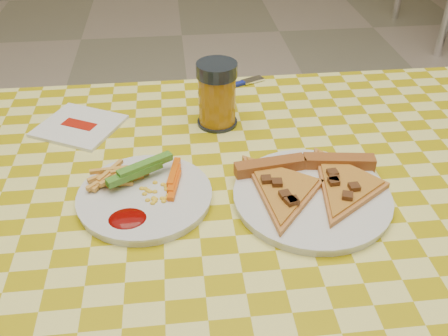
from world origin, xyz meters
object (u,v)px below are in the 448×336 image
at_px(plate_right, 312,198).
at_px(drink_glass, 217,95).
at_px(table, 229,239).
at_px(plate_left, 145,198).

height_order(plate_right, drink_glass, drink_glass).
relative_size(table, drink_glass, 10.24).
bearing_deg(plate_left, table, -9.92).
xyz_separation_m(table, plate_right, (0.13, -0.01, 0.08)).
bearing_deg(plate_left, plate_right, -6.57).
distance_m(table, plate_right, 0.15).
bearing_deg(table, plate_right, -3.10).
xyz_separation_m(plate_left, plate_right, (0.26, -0.03, 0.00)).
xyz_separation_m(table, plate_left, (-0.13, 0.02, 0.08)).
height_order(plate_left, plate_right, same).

